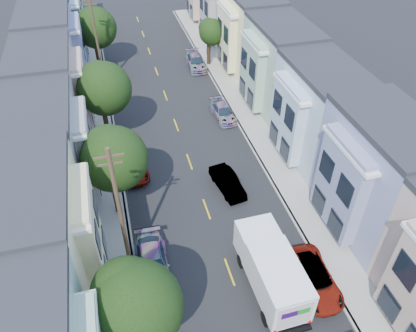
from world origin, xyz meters
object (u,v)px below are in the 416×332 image
parked_right_c (223,112)px  tree_b (133,308)px  utility_pole_far (97,42)px  parked_right_b (314,278)px  lead_sedan (227,182)px  parked_left_d (133,166)px  tree_e (95,28)px  utility_pole_near (121,215)px  parked_right_d (196,62)px  parked_left_c (152,264)px  tree_far_r (211,33)px  tree_c (113,159)px  tree_d (103,89)px  fedex_truck (271,270)px

parked_right_c → tree_b: bearing=-120.3°
utility_pole_far → parked_right_b: bearing=-69.7°
lead_sedan → parked_right_c: lead_sedan is taller
parked_right_c → parked_right_b: bearing=-93.6°
parked_left_d → parked_right_b: (9.80, -14.16, 0.05)m
tree_e → utility_pole_near: bearing=-90.0°
utility_pole_far → parked_right_d: size_ratio=2.06×
parked_left_d → tree_e: bearing=91.2°
lead_sedan → parked_right_b: (2.69, -10.11, 0.00)m
parked_left_d → parked_right_d: bearing=58.7°
utility_pole_far → parked_right_d: (11.20, 1.82, -4.42)m
parked_right_d → parked_right_c: bearing=-88.0°
tree_e → parked_right_b: (11.20, -34.69, -4.36)m
utility_pole_far → parked_left_c: size_ratio=1.95×
tree_far_r → parked_right_d: bearing=-171.7°
tree_c → parked_right_b: (11.20, -9.79, -4.41)m
parked_right_b → parked_right_d: 32.12m
utility_pole_far → parked_left_d: utility_pole_far is taller
tree_b → parked_right_d: size_ratio=1.53×
tree_b → tree_c: (-0.00, 11.64, 0.07)m
utility_pole_far → parked_left_d: bearing=-85.0°
tree_d → tree_far_r: tree_d is taller
utility_pole_far → parked_right_b: 32.61m
utility_pole_near → lead_sedan: bearing=34.3°
tree_far_r → parked_right_d: size_ratio=1.17×
parked_right_c → parked_right_d: (0.00, 11.68, 0.08)m
utility_pole_near → fedex_truck: utility_pole_near is taller
tree_c → tree_e: tree_c is taller
utility_pole_far → parked_right_c: size_ratio=2.32×
tree_e → parked_left_c: (1.40, -31.03, -4.30)m
tree_e → parked_right_b: size_ratio=1.46×
fedex_truck → lead_sedan: 9.59m
tree_far_r → parked_left_d: (-11.79, -18.25, -3.42)m
fedex_truck → parked_left_c: 7.72m
parked_left_d → parked_right_d: (9.80, 17.96, 0.07)m
tree_b → parked_left_d: bearing=85.0°
parked_right_d → lead_sedan: bearing=-95.0°
tree_e → parked_left_d: (1.40, -20.53, -4.41)m
utility_pole_near → utility_pole_far: 26.00m
lead_sedan → tree_far_r: bearing=68.8°
tree_far_r → parked_right_b: tree_far_r is taller
lead_sedan → parked_left_d: lead_sedan is taller
tree_far_r → parked_left_c: 31.25m
tree_far_r → utility_pole_near: 31.07m
utility_pole_near → fedex_truck: 9.77m
tree_d → utility_pole_near: utility_pole_near is taller
parked_left_c → parked_right_b: (9.80, -3.66, -0.06)m
tree_c → parked_right_d: bearing=63.4°
tree_d → fedex_truck: bearing=-65.8°
lead_sedan → utility_pole_far: bearing=103.6°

